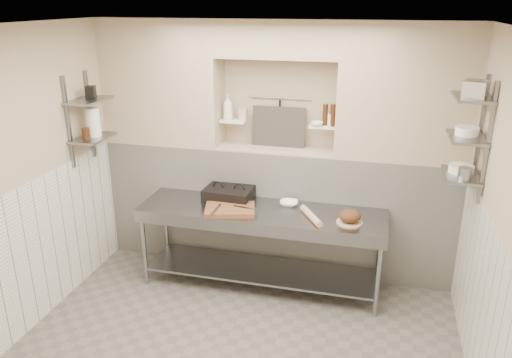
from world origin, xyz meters
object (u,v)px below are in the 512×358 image
(panini_press, at_px, (229,194))
(jug_left, at_px, (93,122))
(bottle_soap, at_px, (228,107))
(mixing_bowl, at_px, (289,203))
(prep_table, at_px, (261,232))
(bowl_alcove, at_px, (317,124))
(cutting_board, at_px, (230,209))
(bread_loaf, at_px, (350,216))
(rolling_pin, at_px, (311,216))

(panini_press, relative_size, jug_left, 1.75)
(bottle_soap, bearing_deg, jug_left, -152.19)
(mixing_bowl, xyz_separation_m, bottle_soap, (-0.78, 0.37, 0.93))
(prep_table, bearing_deg, bowl_alcove, 47.40)
(bowl_alcove, bearing_deg, panini_press, -159.74)
(panini_press, bearing_deg, bottle_soap, 108.43)
(cutting_board, bearing_deg, bottle_soap, 107.54)
(mixing_bowl, bearing_deg, cutting_board, -150.90)
(cutting_board, bearing_deg, bowl_alcove, 38.78)
(bowl_alcove, relative_size, jug_left, 0.44)
(cutting_board, height_order, bread_loaf, bread_loaf)
(prep_table, relative_size, cutting_board, 5.09)
(cutting_board, relative_size, mixing_bowl, 2.64)
(prep_table, xyz_separation_m, bread_loaf, (0.92, -0.09, 0.34))
(prep_table, relative_size, bread_loaf, 12.13)
(bread_loaf, height_order, bottle_soap, bottle_soap)
(bread_loaf, height_order, bowl_alcove, bowl_alcove)
(bottle_soap, distance_m, jug_left, 1.45)
(bowl_alcove, bearing_deg, bottle_soap, 177.10)
(mixing_bowl, distance_m, bottle_soap, 1.27)
(bottle_soap, bearing_deg, panini_press, -73.82)
(prep_table, xyz_separation_m, rolling_pin, (0.54, -0.08, 0.29))
(panini_press, bearing_deg, cutting_board, -68.52)
(prep_table, distance_m, jug_left, 2.13)
(bottle_soap, bearing_deg, prep_table, -47.63)
(prep_table, bearing_deg, panini_press, 154.95)
(bread_loaf, relative_size, jug_left, 0.71)
(prep_table, bearing_deg, cutting_board, -160.26)
(panini_press, relative_size, mixing_bowl, 2.72)
(mixing_bowl, height_order, bread_loaf, bread_loaf)
(panini_press, xyz_separation_m, mixing_bowl, (0.67, 0.01, -0.05))
(prep_table, xyz_separation_m, bowl_alcove, (0.48, 0.52, 1.09))
(panini_press, xyz_separation_m, cutting_board, (0.11, -0.30, -0.05))
(rolling_pin, height_order, bread_loaf, bread_loaf)
(prep_table, bearing_deg, bread_loaf, -5.66)
(prep_table, height_order, bottle_soap, bottle_soap)
(prep_table, xyz_separation_m, mixing_bowl, (0.26, 0.20, 0.28))
(cutting_board, height_order, bowl_alcove, bowl_alcove)
(panini_press, height_order, bottle_soap, bottle_soap)
(bowl_alcove, bearing_deg, jug_left, -164.69)
(mixing_bowl, height_order, bowl_alcove, bowl_alcove)
(rolling_pin, relative_size, bowl_alcove, 3.28)
(cutting_board, xyz_separation_m, bowl_alcove, (0.79, 0.63, 0.81))
(panini_press, relative_size, bottle_soap, 1.89)
(mixing_bowl, xyz_separation_m, jug_left, (-2.06, -0.31, 0.84))
(rolling_pin, relative_size, bread_loaf, 2.04)
(rolling_pin, xyz_separation_m, jug_left, (-2.34, -0.02, 0.83))
(jug_left, bearing_deg, bottle_soap, 27.81)
(rolling_pin, height_order, bottle_soap, bottle_soap)
(panini_press, distance_m, jug_left, 1.63)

